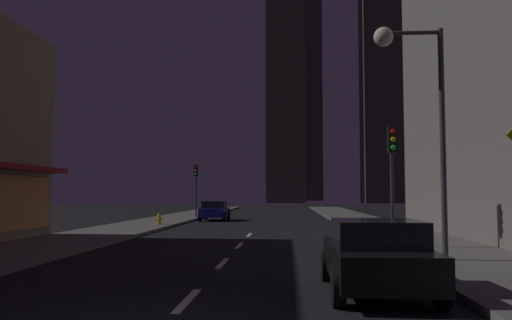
# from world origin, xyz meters

# --- Properties ---
(ground_plane) EXTENTS (78.00, 136.00, 0.10)m
(ground_plane) POSITION_xyz_m (0.00, 32.00, -0.05)
(ground_plane) COLOR black
(sidewalk_right) EXTENTS (4.00, 76.00, 0.15)m
(sidewalk_right) POSITION_xyz_m (7.00, 32.00, 0.07)
(sidewalk_right) COLOR #605E59
(sidewalk_right) RESTS_ON ground
(sidewalk_left) EXTENTS (4.00, 76.00, 0.15)m
(sidewalk_left) POSITION_xyz_m (-7.00, 32.00, 0.07)
(sidewalk_left) COLOR #605E59
(sidewalk_left) RESTS_ON ground
(lane_marking_center) EXTENTS (0.16, 23.00, 0.01)m
(lane_marking_center) POSITION_xyz_m (0.00, 8.40, 0.01)
(lane_marking_center) COLOR silver
(lane_marking_center) RESTS_ON ground
(skyscraper_distant_tall) EXTENTS (8.79, 7.76, 59.65)m
(skyscraper_distant_tall) POSITION_xyz_m (1.44, 113.34, 29.83)
(skyscraper_distant_tall) COLOR brown
(skyscraper_distant_tall) RESTS_ON ground
(skyscraper_distant_mid) EXTENTS (6.54, 5.30, 70.71)m
(skyscraper_distant_mid) POSITION_xyz_m (9.49, 157.96, 35.35)
(skyscraper_distant_mid) COLOR #454234
(skyscraper_distant_mid) RESTS_ON ground
(skyscraper_distant_short) EXTENTS (8.34, 8.44, 73.60)m
(skyscraper_distant_short) POSITION_xyz_m (22.62, 110.92, 36.80)
(skyscraper_distant_short) COLOR #474335
(skyscraper_distant_short) RESTS_ON ground
(car_parked_near) EXTENTS (1.98, 4.24, 1.45)m
(car_parked_near) POSITION_xyz_m (3.60, 4.13, 0.74)
(car_parked_near) COLOR black
(car_parked_near) RESTS_ON ground
(car_parked_far) EXTENTS (1.98, 4.24, 1.45)m
(car_parked_far) POSITION_xyz_m (-3.60, 32.56, 0.74)
(car_parked_far) COLOR navy
(car_parked_far) RESTS_ON ground
(fire_hydrant_far_left) EXTENTS (0.42, 0.30, 0.65)m
(fire_hydrant_far_left) POSITION_xyz_m (-5.90, 24.94, 0.45)
(fire_hydrant_far_left) COLOR gold
(fire_hydrant_far_left) RESTS_ON sidewalk_left
(traffic_light_near_right) EXTENTS (0.32, 0.48, 4.20)m
(traffic_light_near_right) POSITION_xyz_m (5.50, 12.02, 3.19)
(traffic_light_near_right) COLOR #2D2D2D
(traffic_light_near_right) RESTS_ON sidewalk_right
(traffic_light_far_left) EXTENTS (0.32, 0.48, 4.20)m
(traffic_light_far_left) POSITION_xyz_m (-5.50, 35.28, 3.19)
(traffic_light_far_left) COLOR #2D2D2D
(traffic_light_far_left) RESTS_ON sidewalk_left
(street_lamp_right) EXTENTS (1.96, 0.56, 6.58)m
(street_lamp_right) POSITION_xyz_m (5.38, 8.43, 5.07)
(street_lamp_right) COLOR #38383D
(street_lamp_right) RESTS_ON sidewalk_right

